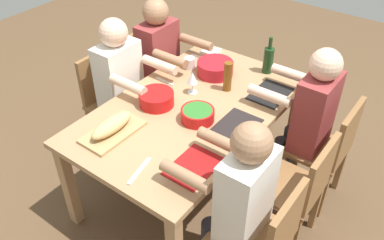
% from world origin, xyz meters
% --- Properties ---
extents(ground_plane, '(8.00, 8.00, 0.00)m').
position_xyz_m(ground_plane, '(0.00, 0.00, 0.00)').
color(ground_plane, brown).
extents(dining_table, '(1.67, 1.02, 0.74)m').
position_xyz_m(dining_table, '(0.00, 0.00, 0.66)').
color(dining_table, '#A87F56').
rests_on(dining_table, ground_plane).
extents(chair_near_left, '(0.40, 0.40, 0.85)m').
position_xyz_m(chair_near_left, '(-0.46, -0.83, 0.48)').
color(chair_near_left, olive).
rests_on(chair_near_left, ground_plane).
extents(diner_near_left, '(0.41, 0.53, 1.20)m').
position_xyz_m(diner_near_left, '(-0.46, -0.65, 0.70)').
color(diner_near_left, '#2D2D38').
rests_on(diner_near_left, ground_plane).
extents(chair_far_right, '(0.40, 0.40, 0.85)m').
position_xyz_m(chair_far_right, '(0.46, 0.83, 0.48)').
color(chair_far_right, olive).
rests_on(chair_far_right, ground_plane).
extents(diner_far_right, '(0.41, 0.53, 1.20)m').
position_xyz_m(diner_far_right, '(0.46, 0.65, 0.70)').
color(diner_far_right, '#2D2D38').
rests_on(diner_far_right, ground_plane).
extents(chair_near_center, '(0.40, 0.40, 0.85)m').
position_xyz_m(chair_near_center, '(0.00, -0.83, 0.48)').
color(chair_near_center, olive).
rests_on(chair_near_center, ground_plane).
extents(diner_near_center, '(0.41, 0.53, 1.20)m').
position_xyz_m(diner_near_center, '(0.00, -0.65, 0.70)').
color(diner_near_center, '#2D2D38').
rests_on(diner_near_center, ground_plane).
extents(chair_far_center, '(0.40, 0.40, 0.85)m').
position_xyz_m(chair_far_center, '(0.00, 0.83, 0.48)').
color(chair_far_center, olive).
rests_on(chair_far_center, ground_plane).
extents(chair_far_left, '(0.40, 0.40, 0.85)m').
position_xyz_m(chair_far_left, '(-0.46, 0.83, 0.48)').
color(chair_far_left, olive).
rests_on(chair_far_left, ground_plane).
extents(diner_far_left, '(0.41, 0.53, 1.20)m').
position_xyz_m(diner_far_left, '(-0.46, 0.65, 0.70)').
color(diner_far_left, '#2D2D38').
rests_on(diner_far_left, ground_plane).
extents(serving_bowl_fruit, '(0.28, 0.28, 0.10)m').
position_xyz_m(serving_bowl_fruit, '(-0.45, -0.12, 0.80)').
color(serving_bowl_fruit, '#B21923').
rests_on(serving_bowl_fruit, dining_table).
extents(serving_bowl_greens, '(0.22, 0.22, 0.08)m').
position_xyz_m(serving_bowl_greens, '(0.09, 0.11, 0.79)').
color(serving_bowl_greens, red).
rests_on(serving_bowl_greens, dining_table).
extents(serving_bowl_salad, '(0.24, 0.24, 0.09)m').
position_xyz_m(serving_bowl_salad, '(0.12, -0.21, 0.79)').
color(serving_bowl_salad, red).
rests_on(serving_bowl_salad, dining_table).
extents(cutting_board, '(0.40, 0.22, 0.02)m').
position_xyz_m(cutting_board, '(0.52, -0.23, 0.75)').
color(cutting_board, tan).
rests_on(cutting_board, dining_table).
extents(bread_loaf, '(0.32, 0.11, 0.09)m').
position_xyz_m(bread_loaf, '(0.52, -0.23, 0.81)').
color(bread_loaf, tan).
rests_on(bread_loaf, cutting_board).
extents(wine_bottle, '(0.08, 0.08, 0.29)m').
position_xyz_m(wine_bottle, '(-0.72, 0.19, 0.85)').
color(wine_bottle, '#193819').
rests_on(wine_bottle, dining_table).
extents(beer_bottle, '(0.06, 0.06, 0.22)m').
position_xyz_m(beer_bottle, '(-0.32, 0.08, 0.85)').
color(beer_bottle, brown).
rests_on(beer_bottle, dining_table).
extents(wine_glass, '(0.08, 0.08, 0.17)m').
position_xyz_m(wine_glass, '(-0.15, -0.10, 0.86)').
color(wine_glass, silver).
rests_on(wine_glass, dining_table).
extents(cup_near_left, '(0.08, 0.08, 0.09)m').
position_xyz_m(cup_near_left, '(-0.41, -0.33, 0.78)').
color(cup_near_left, white).
rests_on(cup_near_left, dining_table).
extents(fork_near_left, '(0.04, 0.17, 0.01)m').
position_xyz_m(fork_near_left, '(-0.60, -0.35, 0.74)').
color(fork_near_left, silver).
rests_on(fork_near_left, dining_table).
extents(placemat_far_right, '(0.32, 0.23, 0.01)m').
position_xyz_m(placemat_far_right, '(0.46, 0.35, 0.74)').
color(placemat_far_right, maroon).
rests_on(placemat_far_right, dining_table).
extents(fork_near_center, '(0.02, 0.17, 0.01)m').
position_xyz_m(fork_near_center, '(-0.14, -0.35, 0.74)').
color(fork_near_center, silver).
rests_on(fork_near_center, dining_table).
extents(placemat_far_center, '(0.32, 0.23, 0.01)m').
position_xyz_m(placemat_far_center, '(0.00, 0.35, 0.74)').
color(placemat_far_center, black).
rests_on(placemat_far_center, dining_table).
extents(placemat_far_left, '(0.32, 0.23, 0.01)m').
position_xyz_m(placemat_far_left, '(-0.46, 0.35, 0.74)').
color(placemat_far_left, black).
rests_on(placemat_far_left, dining_table).
extents(carving_knife, '(0.23, 0.07, 0.01)m').
position_xyz_m(carving_knife, '(0.67, 0.13, 0.74)').
color(carving_knife, silver).
rests_on(carving_knife, dining_table).
extents(napkin_stack, '(0.16, 0.16, 0.02)m').
position_xyz_m(napkin_stack, '(-0.71, -0.33, 0.75)').
color(napkin_stack, white).
rests_on(napkin_stack, dining_table).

